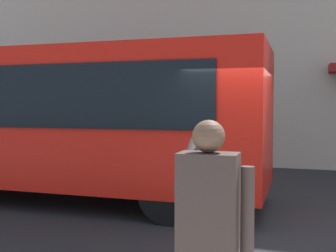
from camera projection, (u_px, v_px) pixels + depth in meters
ground_plane at (265, 224)px, 6.89m from camera, size 60.00×60.00×0.00m
red_bus at (46, 118)px, 8.74m from camera, size 9.05×2.54×3.08m
pedestrian_photographer at (209, 225)px, 2.83m from camera, size 0.53×0.52×1.70m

